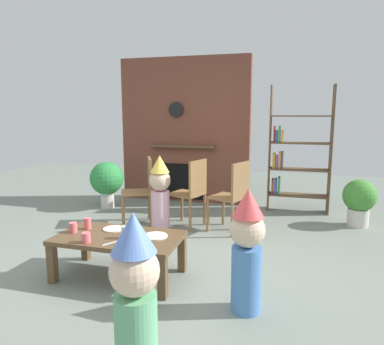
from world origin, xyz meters
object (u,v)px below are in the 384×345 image
(paper_cup_far_left, at_px, (125,232))
(birthday_cake_slice, at_px, (136,228))
(paper_cup_near_left, at_px, (135,239))
(potted_plant_short, at_px, (107,180))
(child_with_cone_hat, at_px, (135,296))
(paper_cup_near_right, at_px, (86,238))
(child_by_the_chairs, at_px, (160,191))
(paper_plate_rear, at_px, (113,229))
(coffee_table, at_px, (119,242))
(dining_chair_middle, at_px, (192,189))
(paper_plate_front, at_px, (155,236))
(potted_plant_tall, at_px, (359,199))
(dining_chair_left, at_px, (143,187))
(child_in_pink, at_px, (247,248))
(bookshelf, at_px, (293,155))
(dining_chair_right, at_px, (234,193))
(paper_cup_center, at_px, (88,223))
(paper_cup_far_right, at_px, (73,227))

(paper_cup_far_left, relative_size, birthday_cake_slice, 1.10)
(paper_cup_near_left, height_order, potted_plant_short, potted_plant_short)
(paper_cup_far_left, height_order, child_with_cone_hat, child_with_cone_hat)
(paper_cup_near_right, distance_m, child_with_cone_hat, 1.29)
(paper_cup_near_left, relative_size, potted_plant_short, 0.14)
(child_by_the_chairs, bearing_deg, paper_plate_rear, -5.69)
(coffee_table, relative_size, dining_chair_middle, 1.25)
(paper_plate_front, xyz_separation_m, potted_plant_short, (-1.64, 2.08, 0.06))
(paper_plate_rear, height_order, dining_chair_middle, dining_chair_middle)
(coffee_table, bearing_deg, dining_chair_middle, 80.95)
(paper_cup_near_left, bearing_deg, child_by_the_chairs, 102.79)
(paper_plate_rear, xyz_separation_m, potted_plant_tall, (2.50, 2.08, -0.04))
(paper_cup_near_right, height_order, dining_chair_left, dining_chair_left)
(dining_chair_left, bearing_deg, child_in_pink, 105.66)
(paper_cup_near_right, xyz_separation_m, potted_plant_tall, (2.56, 2.46, -0.07))
(paper_cup_near_right, bearing_deg, bookshelf, 60.51)
(dining_chair_left, bearing_deg, dining_chair_right, 152.90)
(coffee_table, bearing_deg, child_in_pink, -12.37)
(potted_plant_short, bearing_deg, child_by_the_chairs, -34.22)
(dining_chair_middle, bearing_deg, paper_cup_near_right, 92.28)
(bookshelf, xyz_separation_m, paper_cup_near_left, (-1.27, -2.95, -0.42))
(paper_plate_front, bearing_deg, paper_plate_rear, 170.46)
(dining_chair_right, bearing_deg, potted_plant_tall, -133.77)
(paper_cup_near_right, distance_m, potted_plant_tall, 3.55)
(child_in_pink, height_order, dining_chair_middle, child_in_pink)
(coffee_table, relative_size, birthday_cake_slice, 11.29)
(paper_cup_center, xyz_separation_m, dining_chair_left, (-0.05, 1.46, 0.06))
(dining_chair_middle, bearing_deg, child_with_cone_hat, 115.35)
(paper_plate_rear, xyz_separation_m, child_in_pink, (1.32, -0.41, 0.10))
(paper_cup_near_left, xyz_separation_m, child_in_pink, (0.95, -0.09, 0.06))
(paper_cup_near_right, xyz_separation_m, paper_cup_center, (-0.18, 0.32, 0.01))
(bookshelf, bearing_deg, paper_cup_far_right, -124.94)
(paper_plate_front, bearing_deg, paper_cup_near_right, -150.18)
(paper_cup_near_right, bearing_deg, coffee_table, 50.77)
(birthday_cake_slice, bearing_deg, paper_plate_front, -20.84)
(bookshelf, bearing_deg, child_with_cone_hat, -101.62)
(birthday_cake_slice, height_order, potted_plant_tall, potted_plant_tall)
(paper_cup_near_right, height_order, birthday_cake_slice, paper_cup_near_right)
(paper_cup_near_left, height_order, paper_cup_far_right, paper_cup_near_left)
(paper_cup_center, relative_size, child_in_pink, 0.12)
(coffee_table, bearing_deg, birthday_cake_slice, 56.48)
(paper_cup_near_left, distance_m, paper_plate_rear, 0.49)
(bookshelf, relative_size, paper_plate_rear, 9.69)
(paper_plate_front, bearing_deg, paper_cup_center, 178.07)
(child_with_cone_hat, bearing_deg, dining_chair_right, -33.34)
(bookshelf, xyz_separation_m, dining_chair_right, (-0.70, -1.24, -0.36))
(paper_cup_center, bearing_deg, coffee_table, -13.67)
(potted_plant_short, bearing_deg, child_in_pink, -43.97)
(birthday_cake_slice, distance_m, dining_chair_right, 1.55)
(paper_plate_front, relative_size, child_with_cone_hat, 0.22)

